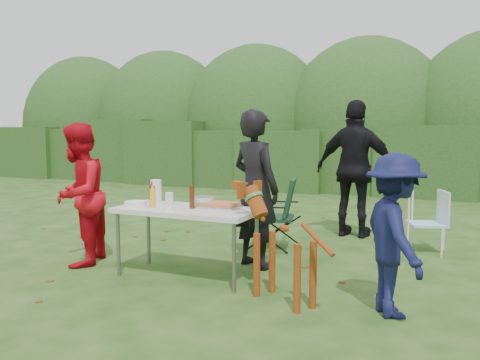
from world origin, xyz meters
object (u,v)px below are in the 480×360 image
at_px(folding_table, 187,213).
at_px(child, 395,235).
at_px(lawn_chair, 427,221).
at_px(paper_towel_roll, 156,191).
at_px(person_black_puffy, 356,169).
at_px(person_cook, 256,189).
at_px(beer_bottle, 192,197).
at_px(dog, 284,246).
at_px(mustard_bottle, 153,198).
at_px(ketchup_bottle, 152,196).
at_px(person_red_jacket, 78,194).
at_px(camping_chair, 273,213).

xyz_separation_m(folding_table, child, (2.14, -0.23, 0.00)).
bearing_deg(lawn_chair, paper_towel_roll, 14.80).
height_order(person_black_puffy, lawn_chair, person_black_puffy).
bearing_deg(person_cook, beer_bottle, 80.64).
height_order(folding_table, dog, dog).
bearing_deg(beer_bottle, dog, -15.58).
distance_m(folding_table, mustard_bottle, 0.39).
bearing_deg(paper_towel_roll, person_cook, 27.02).
bearing_deg(lawn_chair, ketchup_bottle, 18.87).
relative_size(folding_table, person_red_jacket, 0.92).
bearing_deg(beer_bottle, person_black_puffy, 67.48).
distance_m(beer_bottle, paper_towel_roll, 0.58).
distance_m(child, ketchup_bottle, 2.55).
height_order(person_cook, camping_chair, person_cook).
distance_m(child, mustard_bottle, 2.49).
distance_m(mustard_bottle, paper_towel_roll, 0.34).
bearing_deg(person_cook, camping_chair, -59.11).
bearing_deg(camping_chair, person_black_puffy, -138.09).
xyz_separation_m(dog, ketchup_bottle, (-1.59, 0.26, 0.33)).
relative_size(person_red_jacket, person_black_puffy, 0.83).
bearing_deg(ketchup_bottle, person_cook, 39.51).
distance_m(person_black_puffy, mustard_bottle, 3.26).
xyz_separation_m(camping_chair, lawn_chair, (1.84, 0.65, -0.07)).
xyz_separation_m(folding_table, beer_bottle, (0.06, 0.00, 0.17)).
xyz_separation_m(child, beer_bottle, (-2.08, 0.23, 0.17)).
bearing_deg(beer_bottle, folding_table, -176.20).
relative_size(dog, camping_chair, 1.16).
relative_size(camping_chair, paper_towel_roll, 3.62).
bearing_deg(folding_table, dog, -14.63).
bearing_deg(paper_towel_roll, camping_chair, 57.07).
xyz_separation_m(person_red_jacket, beer_bottle, (1.44, 0.09, 0.04)).
distance_m(person_cook, ketchup_bottle, 1.16).
bearing_deg(ketchup_bottle, lawn_chair, 40.55).
bearing_deg(folding_table, camping_chair, 75.97).
distance_m(mustard_bottle, beer_bottle, 0.42).
height_order(person_black_puffy, camping_chair, person_black_puffy).
bearing_deg(camping_chair, paper_towel_roll, 42.96).
distance_m(folding_table, person_black_puffy, 3.01).
bearing_deg(person_cook, mustard_bottle, 67.35).
relative_size(dog, paper_towel_roll, 4.19).
distance_m(camping_chair, ketchup_bottle, 1.81).
relative_size(person_cook, camping_chair, 1.89).
relative_size(person_cook, mustard_bottle, 8.92).
bearing_deg(dog, mustard_bottle, 21.26).
bearing_deg(mustard_bottle, person_black_puffy, 61.82).
bearing_deg(dog, lawn_chair, -84.16).
distance_m(person_black_puffy, lawn_chair, 1.31).
distance_m(lawn_chair, beer_bottle, 3.11).
xyz_separation_m(camping_chair, mustard_bottle, (-0.72, -1.66, 0.37)).
bearing_deg(beer_bottle, person_cook, 57.28).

